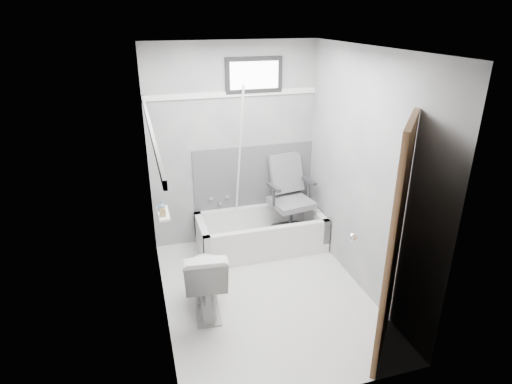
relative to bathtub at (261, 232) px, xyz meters
name	(u,v)px	position (x,y,z in m)	size (l,w,h in m)	color
floor	(266,294)	(-0.23, -0.93, -0.21)	(2.60, 2.60, 0.00)	silver
ceiling	(268,49)	(-0.23, -0.93, 2.19)	(2.60, 2.60, 0.00)	silver
wall_back	(233,147)	(-0.23, 0.37, 0.99)	(2.00, 0.02, 2.40)	slate
wall_front	(328,258)	(-0.23, -2.23, 0.99)	(2.00, 0.02, 2.40)	slate
wall_left	(156,198)	(-1.23, -0.93, 0.99)	(0.02, 2.60, 2.40)	slate
wall_right	(364,175)	(0.77, -0.93, 0.99)	(0.02, 2.60, 2.40)	slate
bathtub	(261,232)	(0.00, 0.00, 0.00)	(1.50, 0.70, 0.42)	silver
office_chair	(291,197)	(0.40, 0.05, 0.39)	(0.56, 0.56, 0.97)	slate
toilet	(205,278)	(-0.85, -0.98, 0.14)	(0.40, 0.72, 0.71)	silver
door	(448,261)	(0.75, -2.21, 0.79)	(0.78, 0.78, 2.00)	brown
window	(254,75)	(0.02, 0.36, 1.81)	(0.66, 0.04, 0.40)	black
backerboard	(254,176)	(0.02, 0.36, 0.59)	(1.50, 0.02, 0.78)	#4C4C4F
trim_back	(233,94)	(-0.23, 0.36, 1.61)	(2.00, 0.02, 0.06)	white
trim_left	(150,127)	(-1.22, -0.93, 1.61)	(0.02, 2.60, 0.06)	white
pole	(239,165)	(-0.23, 0.13, 0.84)	(0.02, 0.02, 1.95)	silver
shelf	(163,214)	(-1.16, -0.61, 0.69)	(0.10, 0.32, 0.03)	white
soap_bottle_a	(163,211)	(-1.17, -0.69, 0.76)	(0.05, 0.05, 0.11)	olive
soap_bottle_b	(161,205)	(-1.17, -0.55, 0.75)	(0.08, 0.08, 0.10)	slate
faucet	(219,200)	(-0.43, 0.34, 0.34)	(0.26, 0.10, 0.16)	silver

